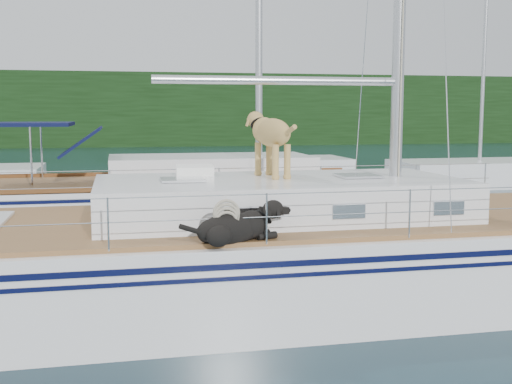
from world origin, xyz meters
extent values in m
plane|color=black|center=(0.00, 0.00, 0.00)|extent=(120.00, 120.00, 0.00)
cube|color=black|center=(0.00, 45.00, 3.00)|extent=(90.00, 3.00, 6.00)
cube|color=#595147|center=(0.00, 46.20, 0.60)|extent=(92.00, 1.00, 1.20)
cube|color=white|center=(0.00, 0.00, 0.50)|extent=(12.00, 3.80, 1.40)
cube|color=brown|center=(0.00, 0.00, 1.23)|extent=(11.52, 3.50, 0.06)
cube|color=white|center=(0.80, 0.00, 1.54)|extent=(5.20, 2.50, 0.55)
cylinder|color=silver|center=(0.80, 0.00, 3.21)|extent=(3.60, 0.12, 0.12)
cylinder|color=silver|center=(0.00, -1.75, 1.82)|extent=(10.56, 0.01, 0.01)
cylinder|color=silver|center=(0.00, 1.75, 1.82)|extent=(10.56, 0.01, 0.01)
cube|color=blue|center=(-0.38, 1.09, 1.28)|extent=(0.65, 0.51, 0.04)
cube|color=white|center=(-0.33, 0.81, 1.88)|extent=(0.59, 0.50, 0.14)
torus|color=#BCAF95|center=(-0.28, -1.78, 1.62)|extent=(0.40, 0.12, 0.40)
cube|color=white|center=(-0.47, 6.41, 0.45)|extent=(11.00, 3.50, 1.30)
cube|color=brown|center=(-0.47, 6.41, 1.10)|extent=(10.56, 3.29, 0.06)
cube|color=white|center=(0.73, 6.41, 1.45)|extent=(4.80, 2.30, 0.55)
cube|color=#0D1238|center=(-3.67, 6.41, 2.50)|extent=(2.40, 2.30, 0.08)
cube|color=white|center=(4.00, 16.00, 0.40)|extent=(7.20, 3.00, 1.10)
cylinder|color=silver|center=(4.00, 16.00, 6.00)|extent=(0.14, 0.14, 11.00)
cube|color=white|center=(12.00, 13.00, 0.40)|extent=(6.40, 3.00, 1.10)
cylinder|color=silver|center=(12.00, 13.00, 6.00)|extent=(0.14, 0.14, 11.00)
camera|label=1|loc=(-1.49, -8.92, 2.76)|focal=45.00mm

